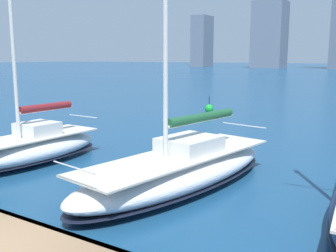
{
  "coord_description": "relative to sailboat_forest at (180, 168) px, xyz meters",
  "views": [
    {
      "loc": [
        -7.16,
        4.47,
        4.5
      ],
      "look_at": [
        -0.16,
        -6.59,
        2.2
      ],
      "focal_mm": 42.0,
      "sensor_mm": 36.0,
      "label": 1
    }
  ],
  "objects": [
    {
      "name": "channel_buoy",
      "position": [
        7.47,
        -17.32,
        -0.32
      ],
      "size": [
        0.7,
        0.7,
        1.4
      ],
      "color": "green",
      "rests_on": "ground"
    },
    {
      "name": "sailboat_forest",
      "position": [
        0.0,
        0.0,
        0.0
      ],
      "size": [
        4.27,
        9.8,
        11.75
      ],
      "color": "white",
      "rests_on": "ground"
    },
    {
      "name": "sailboat_maroon",
      "position": [
        7.13,
        0.58,
        0.01
      ],
      "size": [
        2.76,
        7.05,
        11.22
      ],
      "color": "silver",
      "rests_on": "ground"
    }
  ]
}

